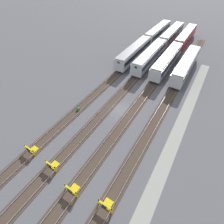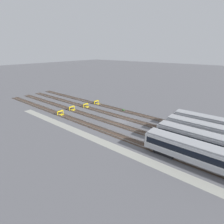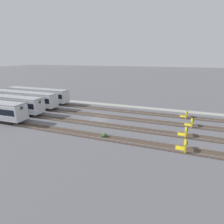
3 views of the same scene
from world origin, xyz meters
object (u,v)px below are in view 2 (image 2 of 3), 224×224
(bumper_stop_near_inner_track, at_px, (72,108))
(bumper_stop_nearest_track, at_px, (61,113))
(bumper_stop_far_inner_track, at_px, (97,102))
(weed_clump, at_px, (123,110))
(subway_car_front_row_leftmost, at_px, (217,126))
(subway_car_back_row_centre, at_px, (213,133))
(bumper_stop_middle_track, at_px, (86,106))
(subway_car_front_row_centre, at_px, (200,154))
(subway_car_back_row_leftmost, at_px, (207,143))

(bumper_stop_near_inner_track, bearing_deg, bumper_stop_nearest_track, -81.90)
(bumper_stop_far_inner_track, bearing_deg, weed_clump, -0.54)
(subway_car_front_row_leftmost, height_order, subway_car_back_row_centre, same)
(subway_car_front_row_leftmost, distance_m, bumper_stop_middle_track, 36.06)
(subway_car_front_row_centre, relative_size, bumper_stop_far_inner_track, 8.98)
(subway_car_back_row_leftmost, height_order, bumper_stop_near_inner_track, subway_car_back_row_leftmost)
(subway_car_back_row_centre, distance_m, bumper_stop_nearest_track, 37.45)
(subway_car_back_row_leftmost, bearing_deg, subway_car_back_row_centre, 90.00)
(bumper_stop_near_inner_track, height_order, bumper_stop_middle_track, same)
(subway_car_back_row_leftmost, bearing_deg, subway_car_front_row_centre, -90.00)
(subway_car_back_row_leftmost, relative_size, bumper_stop_far_inner_track, 8.98)
(subway_car_front_row_leftmost, xyz_separation_m, bumper_stop_near_inner_track, (-36.91, -9.21, -1.53))
(bumper_stop_far_inner_track, bearing_deg, bumper_stop_middle_track, -93.57)
(bumper_stop_far_inner_track, bearing_deg, bumper_stop_near_inner_track, -99.00)
(subway_car_front_row_centre, relative_size, bumper_stop_nearest_track, 8.98)
(subway_car_front_row_centre, bearing_deg, weed_clump, 150.64)
(subway_car_back_row_leftmost, bearing_deg, subway_car_front_row_leftmost, 90.00)
(subway_car_front_row_centre, xyz_separation_m, subway_car_back_row_leftmost, (0.00, 4.67, 0.00))
(subway_car_back_row_leftmost, distance_m, bumper_stop_far_inner_track, 36.65)
(subway_car_front_row_leftmost, distance_m, bumper_stop_nearest_track, 38.83)
(subway_car_front_row_leftmost, xyz_separation_m, subway_car_back_row_centre, (0.00, -4.56, 0.00))
(bumper_stop_nearest_track, bearing_deg, bumper_stop_middle_track, 86.80)
(subway_car_front_row_leftmost, relative_size, subway_car_back_row_centre, 1.00)
(subway_car_front_row_leftmost, relative_size, subway_car_front_row_centre, 1.00)
(subway_car_back_row_leftmost, relative_size, weed_clump, 19.58)
(bumper_stop_near_inner_track, xyz_separation_m, weed_clump, (12.46, 9.13, -0.27))
(subway_car_back_row_leftmost, height_order, bumper_stop_middle_track, subway_car_back_row_leftmost)
(bumper_stop_nearest_track, bearing_deg, weed_clump, 49.37)
(bumper_stop_far_inner_track, bearing_deg, subway_car_back_row_centre, -7.37)
(bumper_stop_near_inner_track, bearing_deg, subway_car_back_row_centre, 7.19)
(subway_car_front_row_centre, bearing_deg, subway_car_front_row_leftmost, 90.00)
(subway_car_front_row_leftmost, xyz_separation_m, subway_car_front_row_centre, (0.00, -13.83, 0.00))
(subway_car_front_row_leftmost, xyz_separation_m, bumper_stop_far_inner_track, (-35.45, 0.03, -1.53))
(bumper_stop_near_inner_track, bearing_deg, bumper_stop_middle_track, 75.74)
(subway_car_back_row_leftmost, bearing_deg, bumper_stop_far_inner_track, 165.46)
(subway_car_front_row_leftmost, xyz_separation_m, subway_car_back_row_leftmost, (0.00, -9.16, 0.00))
(subway_car_front_row_leftmost, xyz_separation_m, bumper_stop_middle_track, (-35.74, -4.59, -1.53))
(bumper_stop_far_inner_track, bearing_deg, subway_car_front_row_centre, -21.36)
(subway_car_back_row_leftmost, relative_size, subway_car_back_row_centre, 1.00)
(subway_car_front_row_leftmost, bearing_deg, bumper_stop_nearest_track, -159.13)
(bumper_stop_nearest_track, xyz_separation_m, bumper_stop_near_inner_track, (-0.66, 4.62, 0.00))
(bumper_stop_middle_track, bearing_deg, subway_car_front_row_leftmost, 7.32)
(subway_car_front_row_leftmost, distance_m, weed_clump, 24.52)
(subway_car_front_row_leftmost, bearing_deg, subway_car_back_row_centre, -90.00)
(subway_car_front_row_leftmost, distance_m, subway_car_back_row_leftmost, 9.16)
(subway_car_back_row_leftmost, bearing_deg, bumper_stop_near_inner_track, -179.93)
(subway_car_back_row_centre, bearing_deg, weed_clump, 169.62)
(subway_car_front_row_leftmost, height_order, bumper_stop_far_inner_track, subway_car_front_row_leftmost)
(subway_car_front_row_centre, height_order, bumper_stop_far_inner_track, subway_car_front_row_centre)
(subway_car_front_row_centre, height_order, bumper_stop_near_inner_track, subway_car_front_row_centre)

